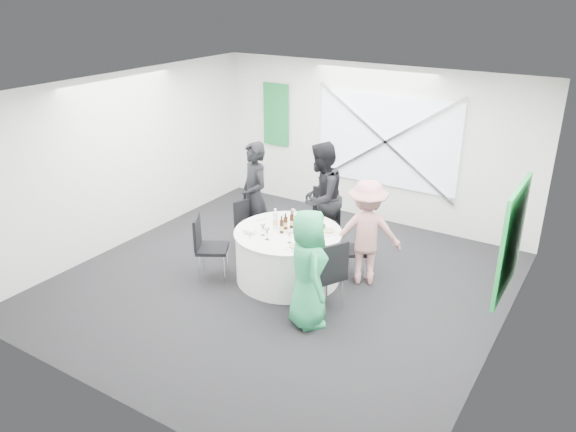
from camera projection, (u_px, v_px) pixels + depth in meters
The scene contains 48 objects.
floor at pixel (281, 283), 8.20m from camera, with size 6.00×6.00×0.00m, color black.
ceiling at pixel (280, 91), 7.12m from camera, with size 6.00×6.00×0.00m, color silver.
wall_back at pixel (371, 144), 10.00m from camera, with size 6.00×6.00×0.00m, color silver.
wall_front at pixel (109, 288), 5.31m from camera, with size 6.00×6.00×0.00m, color silver.
wall_left at pixel (125, 160), 9.13m from camera, with size 6.00×6.00×0.00m, color silver.
wall_right at pixel (508, 244), 6.19m from camera, with size 6.00×6.00×0.00m, color silver.
window_panel at pixel (386, 141), 9.78m from camera, with size 2.60×0.03×1.60m, color silver.
window_brace_a at pixel (386, 142), 9.75m from camera, with size 0.05×0.05×3.16m, color silver.
window_brace_b at pixel (386, 142), 9.75m from camera, with size 0.05×0.05×3.16m, color silver.
green_banner at pixel (276, 115), 10.83m from camera, with size 0.55×0.04×1.20m, color #136027.
green_sign at pixel (512, 240), 6.76m from camera, with size 0.05×1.20×1.40m, color #1A8F3B.
banquet_table at pixel (288, 255), 8.21m from camera, with size 1.56×1.56×0.76m.
chair_back at pixel (322, 215), 9.04m from camera, with size 0.49×0.50×1.02m.
chair_back_left at pixel (249, 224), 8.90m from camera, with size 0.53×0.52×0.90m.
chair_back_right at pixel (358, 245), 8.21m from camera, with size 0.56×0.56×0.88m.
chair_front_right at pixel (327, 270), 7.30m from camera, with size 0.64×0.63×1.03m.
chair_front_left at pixel (206, 242), 8.16m from camera, with size 0.61×0.60×0.97m.
person_man_back_left at pixel (254, 197), 8.97m from camera, with size 0.65×0.43×1.79m, color black.
person_man_back at pixel (321, 198), 8.88m from camera, with size 0.88×0.48×1.82m, color black.
person_woman_pink at pixel (366, 233), 7.97m from camera, with size 1.01×0.47×1.57m, color tan.
person_woman_green at pixel (308, 269), 6.97m from camera, with size 0.76×0.50×1.56m, color #2B9F62.
plate_back at pixel (305, 216), 8.56m from camera, with size 0.29×0.29×0.01m.
plate_back_left at pixel (272, 216), 8.57m from camera, with size 0.26×0.26×0.01m.
plate_back_right at pixel (328, 231), 8.02m from camera, with size 0.28×0.28×0.04m.
plate_front_right at pixel (295, 247), 7.56m from camera, with size 0.26×0.26×0.04m.
plate_front_left at pixel (252, 230), 8.07m from camera, with size 0.26×0.26×0.01m.
napkin at pixel (250, 231), 7.99m from camera, with size 0.17×0.11×0.05m, color white.
beer_bottle_a at pixel (286, 223), 8.11m from camera, with size 0.06×0.06×0.24m.
beer_bottle_b at pixel (292, 221), 8.14m from camera, with size 0.06×0.06×0.26m.
beer_bottle_c at pixel (295, 227), 7.97m from camera, with size 0.06×0.06×0.26m.
beer_bottle_d at pixel (282, 227), 7.97m from camera, with size 0.06×0.06×0.26m.
green_water_bottle at pixel (301, 223), 8.05m from camera, with size 0.08×0.08×0.30m.
clear_water_bottle at pixel (275, 220), 8.13m from camera, with size 0.08×0.08×0.30m.
wine_glass_a at pixel (314, 224), 7.99m from camera, with size 0.07×0.07×0.17m.
wine_glass_b at pixel (267, 231), 7.76m from camera, with size 0.07×0.07×0.17m.
wine_glass_c at pixel (289, 234), 7.67m from camera, with size 0.07×0.07×0.17m.
wine_glass_d at pixel (293, 212), 8.40m from camera, with size 0.07×0.07×0.17m.
wine_glass_e at pixel (263, 227), 7.89m from camera, with size 0.07×0.07×0.17m.
fork_a at pixel (315, 220), 8.43m from camera, with size 0.01×0.15×0.01m, color silver.
knife_a at pixel (295, 216), 8.58m from camera, with size 0.01×0.15×0.01m, color silver.
fork_b at pixel (249, 229), 8.13m from camera, with size 0.01×0.15×0.01m, color silver.
knife_b at pixel (250, 237), 7.87m from camera, with size 0.01×0.15×0.01m, color silver.
fork_c at pixel (289, 249), 7.53m from camera, with size 0.01×0.15×0.01m, color silver.
knife_c at pixel (311, 246), 7.62m from camera, with size 0.01×0.15×0.01m, color silver.
fork_d at pixel (282, 216), 8.58m from camera, with size 0.01×0.15×0.01m, color silver.
knife_d at pixel (261, 220), 8.44m from camera, with size 0.01×0.15×0.01m, color silver.
fork_e at pixel (328, 235), 7.94m from camera, with size 0.01×0.15×0.01m, color silver.
knife_e at pixel (325, 226), 8.24m from camera, with size 0.01×0.15×0.01m, color silver.
Camera 1 is at (3.90, -6.03, 4.09)m, focal length 35.00 mm.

